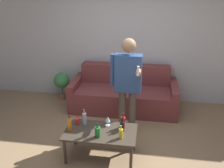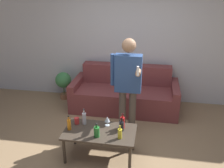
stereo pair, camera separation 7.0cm
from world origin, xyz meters
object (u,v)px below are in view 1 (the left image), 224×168
(person_standing_front, at_px, (128,81))
(bottle_orange, at_px, (122,126))
(couch, at_px, (124,94))
(coffee_table, at_px, (101,134))

(person_standing_front, bearing_deg, bottle_orange, -90.84)
(couch, relative_size, bottle_orange, 10.78)
(couch, distance_m, person_standing_front, 1.20)
(bottle_orange, bearing_deg, person_standing_front, 89.16)
(couch, relative_size, person_standing_front, 1.28)
(bottle_orange, bearing_deg, coffee_table, -168.28)
(coffee_table, bearing_deg, couch, 84.47)
(coffee_table, xyz_separation_m, bottle_orange, (0.31, 0.06, 0.13))
(couch, height_order, bottle_orange, couch)
(person_standing_front, bearing_deg, coffee_table, -115.05)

